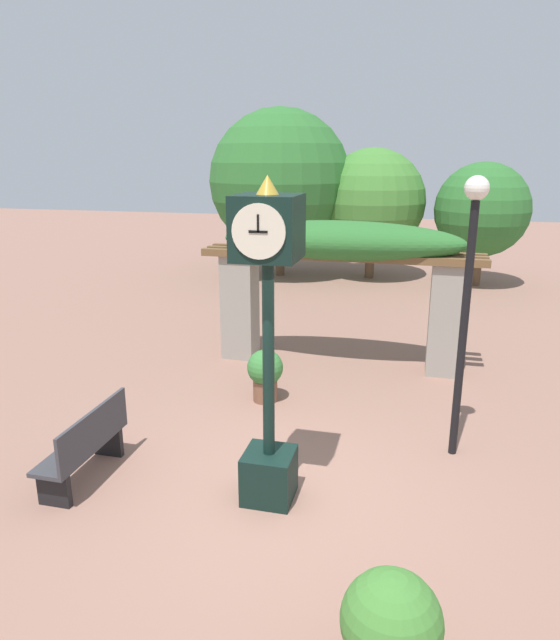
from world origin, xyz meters
TOP-DOWN VIEW (x-y plane):
  - ground_plane at (0.00, 0.00)m, footprint 60.00×60.00m
  - pedestal_clock at (-0.12, -0.06)m, footprint 0.63×0.68m
  - pergola at (0.00, 4.38)m, footprint 4.91×1.19m
  - potted_plant_near_left at (1.32, -2.07)m, footprint 0.74×0.74m
  - potted_plant_near_right at (-0.85, 2.46)m, footprint 0.56×0.56m
  - park_bench at (-2.29, -0.20)m, footprint 0.42×1.41m
  - lamp_post at (1.92, 1.47)m, footprint 0.28×0.28m
  - tree_line at (-1.42, 11.97)m, footprint 9.41×4.32m

SIDE VIEW (x-z plane):
  - ground_plane at x=0.00m, z-range 0.00..0.00m
  - park_bench at x=-2.29m, z-range -0.02..0.87m
  - potted_plant_near_left at x=1.32m, z-range 0.03..0.90m
  - potted_plant_near_right at x=-0.85m, z-range 0.05..0.88m
  - pergola at x=0.00m, z-range 0.60..3.21m
  - pedestal_clock at x=-0.12m, z-range 0.21..3.72m
  - lamp_post at x=1.92m, z-range 0.57..4.04m
  - tree_line at x=-1.42m, z-range 0.13..5.21m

